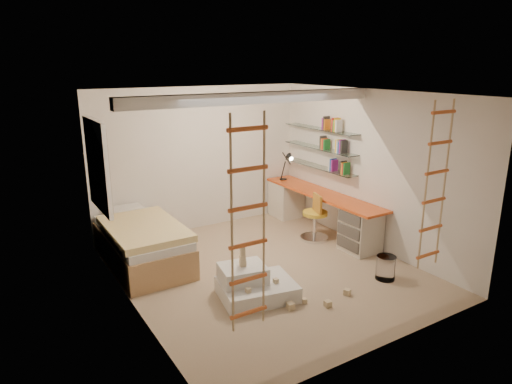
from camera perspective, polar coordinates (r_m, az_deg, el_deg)
floor at (r=6.91m, az=1.32°, el=-9.79°), size 4.50×4.50×0.00m
ceiling_beam at (r=6.50m, az=0.00°, el=11.69°), size 4.00×0.18×0.16m
window_frame at (r=7.02m, az=-19.21°, el=3.11°), size 0.06×1.15×1.35m
window_blind at (r=7.03m, az=-18.89°, el=3.16°), size 0.02×1.00×1.20m
rope_ladder_left at (r=4.30m, az=-0.99°, el=-4.27°), size 0.41×0.04×2.13m
rope_ladder_right at (r=6.07m, az=21.51°, el=0.64°), size 0.41×0.04×2.13m
waste_bin at (r=6.85m, az=15.91°, el=-9.07°), size 0.28×0.28×0.35m
desk at (r=8.36m, az=8.03°, el=-2.33°), size 0.56×2.80×0.75m
shelves at (r=8.39m, az=7.96°, el=5.46°), size 0.25×1.80×0.71m
bed at (r=7.24m, az=-14.04°, el=-6.23°), size 1.02×2.00×0.69m
task_lamp at (r=8.88m, az=4.04°, el=3.75°), size 0.14×0.36×0.57m
swivel_chair at (r=8.02m, az=7.39°, el=-3.85°), size 0.61×0.61×0.83m
play_platform at (r=6.14m, az=-0.38°, el=-11.54°), size 1.09×0.92×0.43m
toy_blocks at (r=6.04m, az=2.75°, el=-10.93°), size 1.36×0.90×0.70m
books at (r=8.37m, az=7.99°, el=6.24°), size 0.14×0.64×0.92m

